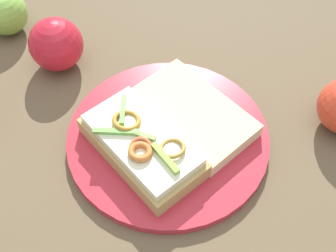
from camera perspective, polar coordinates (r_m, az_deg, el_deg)
name	(u,v)px	position (r m, az deg, el deg)	size (l,w,h in m)	color
ground_plane	(168,140)	(0.59, 0.00, -1.92)	(2.00, 2.00, 0.00)	brown
plate	(168,138)	(0.58, 0.00, -1.55)	(0.27, 0.27, 0.01)	#B82734
sandwich	(142,145)	(0.55, -3.47, -2.48)	(0.18, 0.18, 0.05)	tan
bread_slice_side	(192,113)	(0.59, 3.23, 1.68)	(0.17, 0.10, 0.02)	beige
apple_0	(5,13)	(0.76, -20.75, 13.83)	(0.07, 0.07, 0.07)	#7DB743
apple_2	(56,44)	(0.68, -14.59, 10.42)	(0.08, 0.08, 0.08)	red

